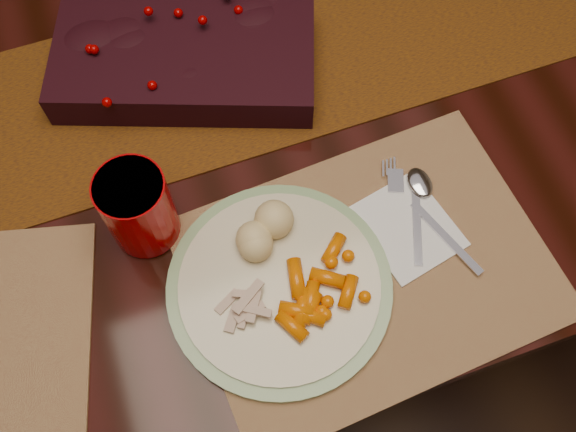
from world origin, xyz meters
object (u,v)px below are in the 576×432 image
object	(u,v)px
mashed_potatoes	(261,231)
red_cup	(138,208)
dining_table	(254,201)
baby_carrots	(318,284)
napkin	(407,227)
centerpiece	(184,57)
placemat_main	(369,268)
dinner_plate	(279,286)
turkey_shreds	(240,308)

from	to	relation	value
mashed_potatoes	red_cup	xyz separation A→B (m)	(-0.14, 0.07, 0.02)
dining_table	baby_carrots	distance (m)	0.53
napkin	centerpiece	bearing A→B (deg)	108.94
dining_table	centerpiece	xyz separation A→B (m)	(-0.07, 0.06, 0.42)
placemat_main	napkin	size ratio (longest dim) A/B	3.53
centerpiece	dinner_plate	bearing A→B (deg)	-86.72
red_cup	dining_table	bearing A→B (deg)	42.73
placemat_main	turkey_shreds	bearing A→B (deg)	177.28
placemat_main	mashed_potatoes	distance (m)	0.15
red_cup	napkin	bearing A→B (deg)	-19.10
dinner_plate	turkey_shreds	xyz separation A→B (m)	(-0.06, -0.02, 0.01)
centerpiece	turkey_shreds	xyz separation A→B (m)	(-0.04, -0.39, -0.01)
centerpiece	red_cup	world-z (taller)	red_cup
baby_carrots	mashed_potatoes	xyz separation A→B (m)	(-0.05, 0.09, 0.01)
centerpiece	napkin	bearing A→B (deg)	-58.64
dinner_plate	turkey_shreds	distance (m)	0.06
dining_table	baby_carrots	world-z (taller)	baby_carrots
dinner_plate	red_cup	size ratio (longest dim) A/B	2.38
dinner_plate	mashed_potatoes	bearing A→B (deg)	91.45
turkey_shreds	napkin	bearing A→B (deg)	9.18
dining_table	napkin	distance (m)	0.50
baby_carrots	mashed_potatoes	bearing A→B (deg)	117.99
dinner_plate	napkin	size ratio (longest dim) A/B	2.22
placemat_main	red_cup	size ratio (longest dim) A/B	3.79
dining_table	dinner_plate	bearing A→B (deg)	-98.53
mashed_potatoes	turkey_shreds	distance (m)	0.10
placemat_main	red_cup	distance (m)	0.31
dinner_plate	mashed_potatoes	distance (m)	0.08
napkin	red_cup	world-z (taller)	red_cup
placemat_main	dinner_plate	world-z (taller)	dinner_plate
turkey_shreds	napkin	size ratio (longest dim) A/B	0.51
dinner_plate	placemat_main	bearing A→B (deg)	-5.40
baby_carrots	red_cup	xyz separation A→B (m)	(-0.19, 0.16, 0.04)
placemat_main	turkey_shreds	size ratio (longest dim) A/B	6.85
dining_table	centerpiece	bearing A→B (deg)	138.98
dining_table	baby_carrots	bearing A→B (deg)	-90.44
centerpiece	placemat_main	distance (m)	0.42
baby_carrots	turkey_shreds	size ratio (longest dim) A/B	1.78
red_cup	placemat_main	bearing A→B (deg)	-29.97
mashed_potatoes	centerpiece	bearing A→B (deg)	93.68
mashed_potatoes	napkin	xyz separation A→B (m)	(0.20, -0.04, -0.04)
centerpiece	turkey_shreds	distance (m)	0.40
centerpiece	dinner_plate	world-z (taller)	centerpiece
baby_carrots	napkin	bearing A→B (deg)	16.57
dining_table	napkin	size ratio (longest dim) A/B	13.49
dining_table	red_cup	xyz separation A→B (m)	(-0.19, -0.18, 0.44)
mashed_potatoes	dinner_plate	bearing A→B (deg)	-88.55
dinner_plate	baby_carrots	size ratio (longest dim) A/B	2.42
mashed_potatoes	dining_table	bearing A→B (deg)	78.77
baby_carrots	turkey_shreds	xyz separation A→B (m)	(-0.10, 0.00, -0.00)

